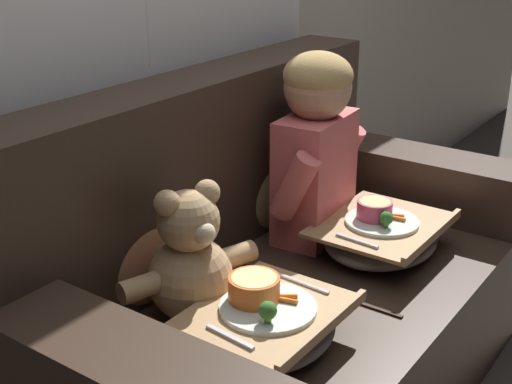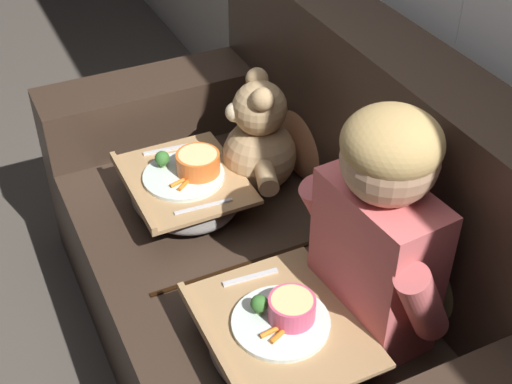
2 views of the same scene
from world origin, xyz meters
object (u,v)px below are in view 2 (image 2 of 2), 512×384
at_px(couch, 295,271).
at_px(child_figure, 381,218).
at_px(teddy_bear, 258,142).
at_px(throw_pillow_behind_child, 433,252).
at_px(lap_tray_child, 280,337).
at_px(throw_pillow_behind_teddy, 310,127).
at_px(lap_tray_teddy, 185,189).

xyz_separation_m(couch, child_figure, (0.32, 0.04, 0.42)).
bearing_deg(teddy_bear, throw_pillow_behind_child, 15.77).
xyz_separation_m(teddy_bear, lap_tray_child, (0.63, -0.24, -0.10)).
relative_size(throw_pillow_behind_child, throw_pillow_behind_teddy, 1.04).
relative_size(child_figure, teddy_bear, 1.53).
height_order(child_figure, lap_tray_teddy, child_figure).
xyz_separation_m(lap_tray_child, lap_tray_teddy, (-0.63, 0.00, 0.00)).
distance_m(throw_pillow_behind_child, child_figure, 0.24).
xyz_separation_m(throw_pillow_behind_child, child_figure, (0.00, -0.17, 0.17)).
bearing_deg(child_figure, throw_pillow_behind_teddy, 164.53).
distance_m(child_figure, teddy_bear, 0.66).
relative_size(throw_pillow_behind_child, lap_tray_child, 0.86).
distance_m(child_figure, lap_tray_teddy, 0.73).
bearing_deg(lap_tray_teddy, couch, 33.60).
distance_m(throw_pillow_behind_child, throw_pillow_behind_teddy, 0.63).
bearing_deg(throw_pillow_behind_teddy, child_figure, -15.47).
xyz_separation_m(throw_pillow_behind_teddy, lap_tray_teddy, (-0.00, -0.42, -0.10)).
height_order(throw_pillow_behind_teddy, lap_tray_teddy, throw_pillow_behind_teddy).
bearing_deg(throw_pillow_behind_teddy, teddy_bear, -90.51).
xyz_separation_m(throw_pillow_behind_teddy, child_figure, (0.63, -0.17, 0.17)).
bearing_deg(throw_pillow_behind_teddy, couch, -33.62).
bearing_deg(throw_pillow_behind_child, throw_pillow_behind_teddy, 180.00).
xyz_separation_m(couch, throw_pillow_behind_child, (0.32, 0.21, 0.25)).
distance_m(couch, throw_pillow_behind_child, 0.46).
bearing_deg(lap_tray_child, throw_pillow_behind_child, 89.95).
relative_size(throw_pillow_behind_teddy, teddy_bear, 0.87).
relative_size(child_figure, lap_tray_child, 1.45).
relative_size(couch, throw_pillow_behind_child, 4.66).
relative_size(throw_pillow_behind_child, child_figure, 0.59).
bearing_deg(child_figure, couch, -173.67).
relative_size(couch, lap_tray_child, 4.00).
distance_m(couch, lap_tray_teddy, 0.41).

